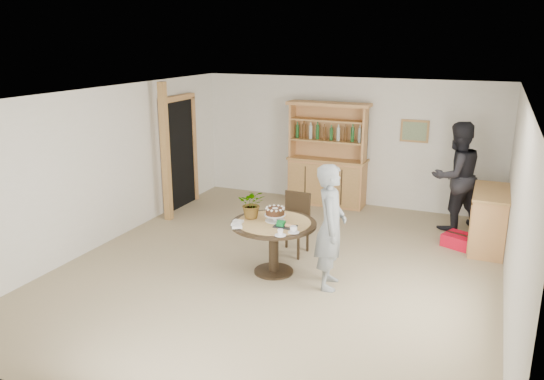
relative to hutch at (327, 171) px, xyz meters
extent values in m
plane|color=tan|center=(0.30, -3.24, -0.69)|extent=(7.00, 7.00, 0.00)
cube|color=white|center=(0.30, 0.26, 0.56)|extent=(6.00, 0.04, 2.50)
cube|color=white|center=(0.30, -6.74, 0.56)|extent=(6.00, 0.04, 2.50)
cube|color=white|center=(-2.70, -3.24, 0.56)|extent=(0.04, 7.00, 2.50)
cube|color=white|center=(3.30, -3.24, 0.56)|extent=(0.04, 7.00, 2.50)
cube|color=white|center=(0.30, -3.24, 1.81)|extent=(6.00, 7.00, 0.04)
cube|color=tan|center=(1.60, 0.23, 0.86)|extent=(0.52, 0.03, 0.42)
cube|color=#59724C|center=(1.60, 0.21, 0.86)|extent=(0.44, 0.02, 0.34)
cube|color=black|center=(-2.64, -1.24, 0.36)|extent=(0.10, 0.90, 2.10)
cube|color=tan|center=(-2.62, -1.74, 0.36)|extent=(0.12, 0.10, 2.10)
cube|color=tan|center=(-2.62, -0.74, 0.36)|extent=(0.12, 0.10, 2.10)
cube|color=tan|center=(-2.62, -1.24, 1.44)|extent=(0.12, 1.10, 0.10)
cube|color=tan|center=(-2.40, -2.04, 0.56)|extent=(0.12, 0.12, 2.50)
cube|color=tan|center=(0.00, 0.00, -0.24)|extent=(1.50, 0.50, 0.90)
cube|color=tan|center=(0.00, 0.00, 0.23)|extent=(1.56, 0.54, 0.04)
cube|color=tan|center=(0.00, 0.10, 0.78)|extent=(1.50, 0.04, 1.06)
cube|color=tan|center=(-0.73, -0.05, 0.78)|extent=(0.04, 0.34, 1.06)
cube|color=tan|center=(0.73, -0.05, 0.78)|extent=(0.04, 0.34, 1.06)
cube|color=tan|center=(0.00, -0.05, 0.61)|extent=(1.44, 0.32, 0.03)
cube|color=tan|center=(0.00, -0.05, 1.01)|extent=(1.44, 0.32, 0.03)
cube|color=tan|center=(0.00, -0.05, 1.32)|extent=(1.62, 0.40, 0.06)
cylinder|color=#194C1E|center=(-0.56, -0.05, 0.77)|extent=(0.07, 0.07, 0.28)
cylinder|color=#4C2D14|center=(-0.40, -0.05, 0.77)|extent=(0.07, 0.07, 0.28)
cylinder|color=#B2BFB2|center=(-0.24, -0.05, 0.77)|extent=(0.07, 0.07, 0.28)
cylinder|color=#194C1E|center=(-0.08, -0.05, 0.77)|extent=(0.07, 0.07, 0.28)
cylinder|color=#4C2D14|center=(0.08, -0.05, 0.77)|extent=(0.07, 0.07, 0.28)
cylinder|color=#B2BFB2|center=(0.24, -0.05, 0.77)|extent=(0.07, 0.07, 0.28)
cylinder|color=#194C1E|center=(0.40, -0.05, 0.77)|extent=(0.07, 0.07, 0.28)
cylinder|color=#4C2D14|center=(0.56, -0.05, 0.77)|extent=(0.07, 0.07, 0.28)
cube|color=tan|center=(3.04, -1.24, -0.24)|extent=(0.50, 1.20, 0.90)
cube|color=tan|center=(3.04, -1.24, 0.23)|extent=(0.54, 1.26, 0.04)
cylinder|color=black|center=(0.27, -3.42, 0.04)|extent=(1.20, 1.20, 0.04)
cylinder|color=black|center=(0.27, -3.42, -0.33)|extent=(0.14, 0.14, 0.70)
cylinder|color=black|center=(0.27, -3.42, -0.67)|extent=(0.56, 0.56, 0.03)
cylinder|color=tan|center=(0.27, -3.42, 0.07)|extent=(1.04, 1.04, 0.01)
cube|color=black|center=(0.27, -2.67, -0.24)|extent=(0.44, 0.44, 0.04)
cube|color=black|center=(0.28, -2.48, 0.01)|extent=(0.42, 0.05, 0.46)
cube|color=black|center=(0.28, -2.48, 0.23)|extent=(0.42, 0.06, 0.05)
cube|color=black|center=(0.08, -2.84, -0.47)|extent=(0.04, 0.04, 0.44)
cube|color=black|center=(0.44, -2.86, -0.47)|extent=(0.04, 0.04, 0.44)
cube|color=black|center=(0.10, -2.48, -0.47)|extent=(0.04, 0.03, 0.44)
cube|color=black|center=(0.46, -2.50, -0.47)|extent=(0.04, 0.03, 0.44)
cylinder|color=white|center=(0.27, -3.37, 0.08)|extent=(0.28, 0.28, 0.01)
cylinder|color=white|center=(0.27, -3.37, 0.12)|extent=(0.05, 0.05, 0.08)
cylinder|color=white|center=(0.27, -3.37, 0.16)|extent=(0.30, 0.30, 0.01)
cylinder|color=#432113|center=(0.27, -3.37, 0.21)|extent=(0.26, 0.26, 0.09)
cylinder|color=white|center=(0.27, -3.37, 0.26)|extent=(0.08, 0.08, 0.01)
sphere|color=white|center=(0.39, -3.37, 0.26)|extent=(0.04, 0.04, 0.04)
sphere|color=white|center=(0.37, -3.31, 0.26)|extent=(0.04, 0.04, 0.04)
sphere|color=white|center=(0.33, -3.27, 0.26)|extent=(0.04, 0.04, 0.04)
sphere|color=white|center=(0.27, -3.25, 0.26)|extent=(0.04, 0.04, 0.04)
sphere|color=white|center=(0.21, -3.27, 0.26)|extent=(0.04, 0.04, 0.04)
sphere|color=white|center=(0.16, -3.31, 0.26)|extent=(0.04, 0.04, 0.04)
sphere|color=white|center=(0.15, -3.37, 0.26)|extent=(0.04, 0.04, 0.04)
sphere|color=white|center=(0.16, -3.43, 0.26)|extent=(0.04, 0.04, 0.04)
sphere|color=white|center=(0.21, -3.47, 0.26)|extent=(0.04, 0.04, 0.04)
sphere|color=white|center=(0.27, -3.49, 0.26)|extent=(0.04, 0.04, 0.04)
sphere|color=white|center=(0.33, -3.47, 0.26)|extent=(0.04, 0.04, 0.04)
sphere|color=white|center=(0.37, -3.43, 0.26)|extent=(0.04, 0.04, 0.04)
imported|color=#3F7233|center=(-0.08, -3.37, 0.28)|extent=(0.47, 0.44, 0.42)
cube|color=black|center=(0.49, -3.54, 0.08)|extent=(0.30, 0.20, 0.01)
cube|color=#0D7C2F|center=(0.43, -3.54, 0.11)|extent=(0.10, 0.10, 0.06)
cube|color=#0D7C2F|center=(0.43, -3.54, 0.15)|extent=(0.11, 0.02, 0.01)
cylinder|color=white|center=(0.67, -3.70, 0.08)|extent=(0.15, 0.15, 0.01)
imported|color=white|center=(0.67, -3.70, 0.12)|extent=(0.10, 0.10, 0.08)
cylinder|color=white|center=(0.55, -3.87, 0.08)|extent=(0.15, 0.15, 0.01)
imported|color=white|center=(0.55, -3.87, 0.12)|extent=(0.08, 0.08, 0.07)
cube|color=white|center=(-0.18, -3.62, 0.09)|extent=(0.14, 0.08, 0.03)
cube|color=white|center=(-0.15, -3.74, 0.09)|extent=(0.16, 0.11, 0.03)
cube|color=white|center=(-0.09, -3.84, 0.09)|extent=(0.16, 0.14, 0.03)
imported|color=slate|center=(1.12, -3.52, 0.15)|extent=(0.52, 0.69, 1.69)
imported|color=black|center=(2.45, -0.52, 0.25)|extent=(1.16, 1.14, 1.89)
cube|color=red|center=(2.70, -1.40, -0.59)|extent=(0.71, 0.61, 0.20)
cube|color=black|center=(2.70, -1.40, -0.48)|extent=(0.53, 0.26, 0.01)
camera|label=1|loc=(2.94, -9.84, 2.53)|focal=35.00mm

